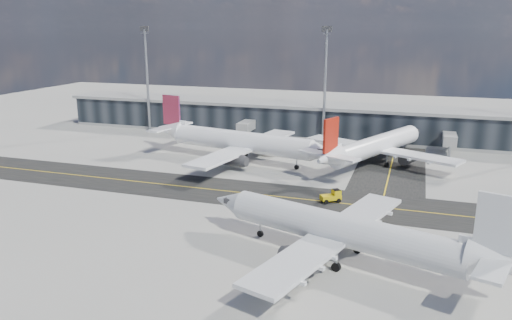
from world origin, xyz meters
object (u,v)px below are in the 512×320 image
Objects in this scene: airliner_af at (239,141)px; baggage_tug at (332,196)px; airliner_redtail at (375,146)px; service_van at (341,145)px; airliner_near at (346,231)px.

baggage_tug is at bearing 61.60° from airliner_af.
service_van is (-9.25, 13.25, -3.39)m from airliner_redtail.
airliner_af is 29.52m from airliner_redtail.
airliner_near is 22.29m from baggage_tug.
airliner_near is (0.61, -48.01, -0.03)m from airliner_redtail.
airliner_near is at bearing -81.93° from service_van.
airliner_af is at bearing 52.56° from airliner_near.
airliner_redtail is 7.90× the size of service_van.
airliner_af is 27.92m from service_van.
service_van is (-4.66, 39.79, -0.37)m from baggage_tug.
service_van is at bearing 149.49° from airliner_redtail.
baggage_tug reaches higher than service_van.
baggage_tug is 40.06m from service_van.
service_van is (-9.85, 61.26, -3.35)m from airliner_near.
airliner_af reaches higher than service_van.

